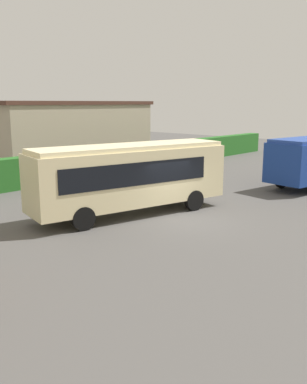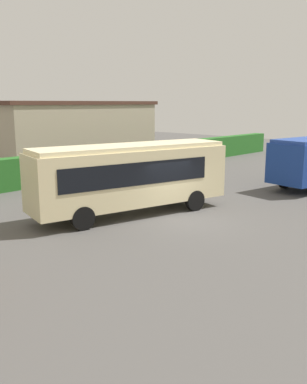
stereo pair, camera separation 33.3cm
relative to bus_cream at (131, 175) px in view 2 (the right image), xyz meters
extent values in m
plane|color=#514F4C|center=(0.92, -2.52, -1.88)|extent=(83.64, 83.64, 0.00)
cube|color=beige|center=(-0.01, 0.00, -0.07)|extent=(9.74, 4.42, 2.52)
cube|color=#F8E8B2|center=(-0.01, 0.00, 1.29)|extent=(9.42, 4.18, 0.20)
cube|color=black|center=(-0.03, 1.23, 0.24)|extent=(7.19, 1.71, 1.01)
cube|color=black|center=(-0.57, -1.09, 0.24)|extent=(7.19, 1.71, 1.01)
cube|color=black|center=(4.61, -1.07, 0.24)|extent=(0.47, 1.88, 1.06)
cube|color=silver|center=(4.61, -1.07, 1.01)|extent=(0.33, 1.27, 0.28)
cylinder|color=black|center=(3.09, 0.39, -1.38)|extent=(1.04, 0.50, 1.00)
cylinder|color=black|center=(2.61, -1.71, -1.38)|extent=(1.04, 0.50, 1.00)
cylinder|color=black|center=(-2.62, 1.71, -1.38)|extent=(1.04, 0.50, 1.00)
cylinder|color=black|center=(-3.10, -0.38, -1.38)|extent=(1.04, 0.50, 1.00)
sphere|color=silver|center=(4.77, -0.44, -0.98)|extent=(0.22, 0.22, 0.22)
sphere|color=silver|center=(4.48, -1.70, -0.98)|extent=(0.22, 0.22, 0.22)
cylinder|color=black|center=(10.73, -2.27, -1.38)|extent=(1.03, 0.44, 1.00)
cube|color=silver|center=(1.46, 3.73, -1.44)|extent=(0.24, 0.30, 0.87)
cube|color=black|center=(1.46, 3.73, -0.63)|extent=(0.26, 0.47, 0.76)
sphere|color=beige|center=(1.46, 3.73, -0.13)|extent=(0.24, 0.24, 0.24)
cube|color=#266422|center=(0.92, 9.33, -0.92)|extent=(53.82, 1.01, 1.92)
cube|color=tan|center=(8.34, 15.95, 0.61)|extent=(13.95, 5.76, 4.97)
cube|color=#4C2D23|center=(8.34, 15.95, 3.24)|extent=(14.51, 5.99, 0.30)
camera|label=1|loc=(-13.41, -13.79, 3.26)|focal=39.54mm
camera|label=2|loc=(-13.18, -14.03, 3.26)|focal=39.54mm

